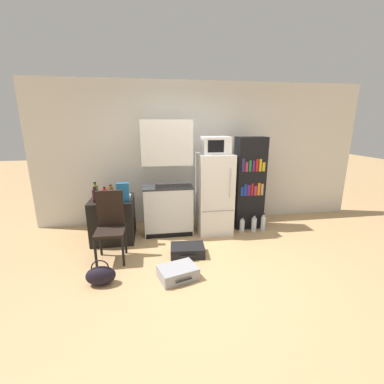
# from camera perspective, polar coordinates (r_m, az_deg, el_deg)

# --- Properties ---
(ground_plane) EXTENTS (24.00, 24.00, 0.00)m
(ground_plane) POSITION_cam_1_polar(r_m,az_deg,el_deg) (3.65, 5.37, -17.02)
(ground_plane) COLOR tan
(wall_back) EXTENTS (6.40, 0.10, 2.70)m
(wall_back) POSITION_cam_1_polar(r_m,az_deg,el_deg) (5.12, 2.43, 8.46)
(wall_back) COLOR silver
(wall_back) RESTS_ON ground_plane
(side_table) EXTENTS (0.69, 0.69, 0.73)m
(side_table) POSITION_cam_1_polar(r_m,az_deg,el_deg) (4.58, -17.09, -5.72)
(side_table) COLOR black
(side_table) RESTS_ON ground_plane
(kitchen_hutch) EXTENTS (0.86, 0.46, 1.99)m
(kitchen_hutch) POSITION_cam_1_polar(r_m,az_deg,el_deg) (4.49, -5.45, 2.06)
(kitchen_hutch) COLOR silver
(kitchen_hutch) RESTS_ON ground_plane
(refrigerator) EXTENTS (0.59, 0.59, 1.43)m
(refrigerator) POSITION_cam_1_polar(r_m,az_deg,el_deg) (4.60, 4.99, -0.39)
(refrigerator) COLOR white
(refrigerator) RESTS_ON ground_plane
(microwave) EXTENTS (0.46, 0.40, 0.29)m
(microwave) POSITION_cam_1_polar(r_m,az_deg,el_deg) (4.45, 5.24, 10.31)
(microwave) COLOR silver
(microwave) RESTS_ON refrigerator
(bookshelf) EXTENTS (0.53, 0.33, 1.70)m
(bookshelf) POSITION_cam_1_polar(r_m,az_deg,el_deg) (4.89, 12.57, 1.90)
(bookshelf) COLOR black
(bookshelf) RESTS_ON ground_plane
(bottle_olive_oil) EXTENTS (0.08, 0.08, 0.27)m
(bottle_olive_oil) POSITION_cam_1_polar(r_m,az_deg,el_deg) (4.53, -20.63, 0.12)
(bottle_olive_oil) COLOR #566619
(bottle_olive_oil) RESTS_ON side_table
(bottle_wine_dark) EXTENTS (0.09, 0.09, 0.25)m
(bottle_wine_dark) POSITION_cam_1_polar(r_m,az_deg,el_deg) (4.32, -20.72, -0.72)
(bottle_wine_dark) COLOR black
(bottle_wine_dark) RESTS_ON side_table
(bottle_ketchup_red) EXTENTS (0.08, 0.08, 0.18)m
(bottle_ketchup_red) POSITION_cam_1_polar(r_m,az_deg,el_deg) (4.54, -18.82, -0.19)
(bottle_ketchup_red) COLOR #AD1914
(bottle_ketchup_red) RESTS_ON side_table
(bottle_clear_short) EXTENTS (0.07, 0.07, 0.14)m
(bottle_clear_short) POSITION_cam_1_polar(r_m,az_deg,el_deg) (4.54, -17.63, -0.31)
(bottle_clear_short) COLOR silver
(bottle_clear_short) RESTS_ON side_table
(bottle_milk_white) EXTENTS (0.07, 0.07, 0.16)m
(bottle_milk_white) POSITION_cam_1_polar(r_m,az_deg,el_deg) (4.20, -18.22, -1.44)
(bottle_milk_white) COLOR white
(bottle_milk_white) RESTS_ON side_table
(bottle_amber_beer) EXTENTS (0.08, 0.08, 0.18)m
(bottle_amber_beer) POSITION_cam_1_polar(r_m,az_deg,el_deg) (4.69, -17.58, 0.37)
(bottle_amber_beer) COLOR brown
(bottle_amber_beer) RESTS_ON side_table
(bowl) EXTENTS (0.17, 0.17, 0.05)m
(bowl) POSITION_cam_1_polar(r_m,az_deg,el_deg) (4.45, -14.52, -0.86)
(bowl) COLOR silver
(bowl) RESTS_ON side_table
(cereal_box) EXTENTS (0.19, 0.07, 0.30)m
(cereal_box) POSITION_cam_1_polar(r_m,az_deg,el_deg) (4.20, -15.09, -0.07)
(cereal_box) COLOR #1E66A8
(cereal_box) RESTS_ON side_table
(chair) EXTENTS (0.40, 0.41, 1.00)m
(chair) POSITION_cam_1_polar(r_m,az_deg,el_deg) (3.89, -17.70, -6.09)
(chair) COLOR black
(chair) RESTS_ON ground_plane
(suitcase_large_flat) EXTENTS (0.53, 0.40, 0.15)m
(suitcase_large_flat) POSITION_cam_1_polar(r_m,az_deg,el_deg) (3.97, -1.00, -12.83)
(suitcase_large_flat) COLOR black
(suitcase_large_flat) RESTS_ON ground_plane
(suitcase_small_flat) EXTENTS (0.55, 0.46, 0.16)m
(suitcase_small_flat) POSITION_cam_1_polar(r_m,az_deg,el_deg) (3.45, -3.14, -17.45)
(suitcase_small_flat) COLOR #99999E
(suitcase_small_flat) RESTS_ON ground_plane
(handbag) EXTENTS (0.36, 0.20, 0.33)m
(handbag) POSITION_cam_1_polar(r_m,az_deg,el_deg) (3.50, -19.62, -17.05)
(handbag) COLOR black
(handbag) RESTS_ON ground_plane
(water_bottle_front) EXTENTS (0.10, 0.10, 0.32)m
(water_bottle_front) POSITION_cam_1_polar(r_m,az_deg,el_deg) (4.90, 13.59, -6.95)
(water_bottle_front) COLOR silver
(water_bottle_front) RESTS_ON ground_plane
(water_bottle_middle) EXTENTS (0.08, 0.08, 0.34)m
(water_bottle_middle) POSITION_cam_1_polar(r_m,az_deg,el_deg) (4.95, 15.52, -6.71)
(water_bottle_middle) COLOR silver
(water_bottle_middle) RESTS_ON ground_plane
(water_bottle_back) EXTENTS (0.09, 0.09, 0.29)m
(water_bottle_back) POSITION_cam_1_polar(r_m,az_deg,el_deg) (4.83, 11.07, -7.31)
(water_bottle_back) COLOR silver
(water_bottle_back) RESTS_ON ground_plane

